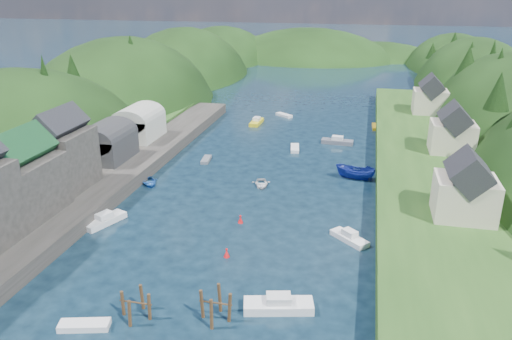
% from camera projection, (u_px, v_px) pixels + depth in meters
% --- Properties ---
extents(ground, '(600.00, 600.00, 0.00)m').
position_uv_depth(ground, '(282.00, 149.00, 92.57)').
color(ground, black).
rests_on(ground, ground).
extents(hillside_left, '(44.00, 245.56, 52.00)m').
position_uv_depth(hillside_left, '(125.00, 137.00, 127.49)').
color(hillside_left, black).
rests_on(hillside_left, ground).
extents(hillside_right, '(36.00, 245.56, 48.00)m').
position_uv_depth(hillside_right, '(504.00, 161.00, 108.74)').
color(hillside_right, black).
rests_on(hillside_right, ground).
extents(far_hills, '(103.00, 68.00, 44.00)m').
position_uv_depth(far_hills, '(335.00, 84.00, 209.30)').
color(far_hills, black).
rests_on(far_hills, ground).
extents(hill_trees, '(90.93, 147.79, 12.70)m').
position_uv_depth(hill_trees, '(297.00, 76.00, 101.27)').
color(hill_trees, black).
rests_on(hill_trees, ground).
extents(quay_left, '(12.00, 110.00, 2.00)m').
position_uv_depth(quay_left, '(76.00, 196.00, 69.78)').
color(quay_left, '#2D2B28').
rests_on(quay_left, ground).
extents(terrace_left_grass, '(12.00, 110.00, 2.50)m').
position_uv_depth(terrace_left_grass, '(32.00, 190.00, 71.14)').
color(terrace_left_grass, '#234719').
rests_on(terrace_left_grass, ground).
extents(boat_sheds, '(7.00, 21.00, 7.50)m').
position_uv_depth(boat_sheds, '(123.00, 129.00, 86.03)').
color(boat_sheds, '#2D2D30').
rests_on(boat_sheds, quay_left).
extents(terrace_right, '(16.00, 120.00, 2.40)m').
position_uv_depth(terrace_right, '(429.00, 173.00, 77.87)').
color(terrace_right, '#234719').
rests_on(terrace_right, ground).
extents(right_bank_cottages, '(9.00, 59.24, 8.41)m').
position_uv_depth(right_bank_cottages, '(446.00, 131.00, 83.22)').
color(right_bank_cottages, beige).
rests_on(right_bank_cottages, terrace_right).
extents(piling_cluster_near, '(3.15, 2.94, 3.28)m').
position_uv_depth(piling_cluster_near, '(136.00, 307.00, 45.85)').
color(piling_cluster_near, '#382314').
rests_on(piling_cluster_near, ground).
extents(piling_cluster_far, '(3.12, 2.92, 3.63)m').
position_uv_depth(piling_cluster_far, '(216.00, 308.00, 45.46)').
color(piling_cluster_far, '#382314').
rests_on(piling_cluster_far, ground).
extents(channel_buoy_near, '(0.70, 0.70, 1.10)m').
position_uv_depth(channel_buoy_near, '(227.00, 253.00, 56.20)').
color(channel_buoy_near, red).
rests_on(channel_buoy_near, ground).
extents(channel_buoy_far, '(0.70, 0.70, 1.10)m').
position_uv_depth(channel_buoy_far, '(240.00, 219.00, 64.17)').
color(channel_buoy_far, red).
rests_on(channel_buoy_far, ground).
extents(moored_boats, '(37.33, 92.04, 2.39)m').
position_uv_depth(moored_boats, '(249.00, 209.00, 66.62)').
color(moored_boats, silver).
rests_on(moored_boats, ground).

